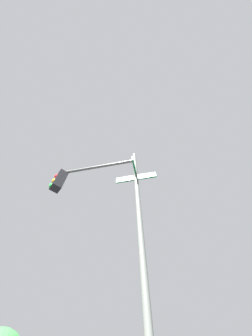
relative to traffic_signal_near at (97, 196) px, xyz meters
name	(u,v)px	position (x,y,z in m)	size (l,w,h in m)	color
traffic_signal_near	(97,196)	(0.00, 0.00, 0.00)	(2.45, 2.14, 6.46)	#474C47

